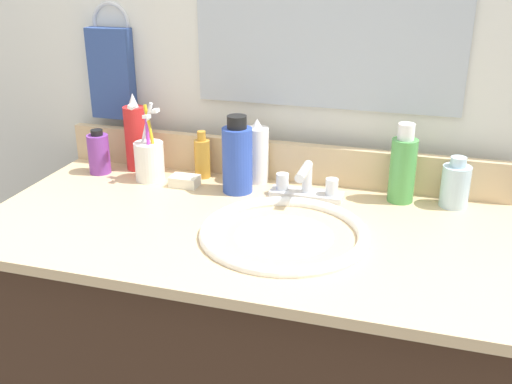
{
  "coord_description": "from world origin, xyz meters",
  "views": [
    {
      "loc": [
        0.34,
        -1.04,
        1.29
      ],
      "look_at": [
        0.03,
        0.0,
        0.84
      ],
      "focal_mm": 42.47,
      "sensor_mm": 36.0,
      "label": 1
    }
  ],
  "objects_px": {
    "bottle_toner_green": "(403,167)",
    "cup_white_ceramic": "(149,159)",
    "soap_bar": "(185,181)",
    "hand_towel": "(112,74)",
    "bottle_cream_purple": "(99,153)",
    "bottle_shampoo_blue": "(237,158)",
    "faucet": "(306,186)",
    "bottle_spray_red": "(136,136)",
    "bottle_gel_clear": "(455,185)",
    "bottle_oil_amber": "(202,157)",
    "bottle_lotion_white": "(257,154)"
  },
  "relations": [
    {
      "from": "hand_towel",
      "to": "bottle_spray_red",
      "type": "xyz_separation_m",
      "value": [
        0.08,
        -0.06,
        -0.14
      ]
    },
    {
      "from": "bottle_spray_red",
      "to": "soap_bar",
      "type": "height_order",
      "value": "bottle_spray_red"
    },
    {
      "from": "bottle_gel_clear",
      "to": "soap_bar",
      "type": "relative_size",
      "value": 1.7
    },
    {
      "from": "bottle_gel_clear",
      "to": "cup_white_ceramic",
      "type": "relative_size",
      "value": 0.58
    },
    {
      "from": "faucet",
      "to": "soap_bar",
      "type": "xyz_separation_m",
      "value": [
        -0.28,
        -0.01,
        -0.02
      ]
    },
    {
      "from": "bottle_toner_green",
      "to": "cup_white_ceramic",
      "type": "distance_m",
      "value": 0.58
    },
    {
      "from": "bottle_toner_green",
      "to": "bottle_cream_purple",
      "type": "height_order",
      "value": "bottle_toner_green"
    },
    {
      "from": "bottle_spray_red",
      "to": "bottle_shampoo_blue",
      "type": "bearing_deg",
      "value": -13.68
    },
    {
      "from": "bottle_toner_green",
      "to": "soap_bar",
      "type": "xyz_separation_m",
      "value": [
        -0.48,
        -0.05,
        -0.06
      ]
    },
    {
      "from": "bottle_shampoo_blue",
      "to": "bottle_gel_clear",
      "type": "height_order",
      "value": "bottle_shampoo_blue"
    },
    {
      "from": "bottle_oil_amber",
      "to": "bottle_lotion_white",
      "type": "height_order",
      "value": "bottle_lotion_white"
    },
    {
      "from": "faucet",
      "to": "bottle_spray_red",
      "type": "relative_size",
      "value": 0.84
    },
    {
      "from": "bottle_lotion_white",
      "to": "bottle_toner_green",
      "type": "xyz_separation_m",
      "value": [
        0.33,
        -0.02,
        0.01
      ]
    },
    {
      "from": "bottle_shampoo_blue",
      "to": "cup_white_ceramic",
      "type": "height_order",
      "value": "cup_white_ceramic"
    },
    {
      "from": "hand_towel",
      "to": "bottle_cream_purple",
      "type": "relative_size",
      "value": 2.04
    },
    {
      "from": "bottle_lotion_white",
      "to": "soap_bar",
      "type": "distance_m",
      "value": 0.18
    },
    {
      "from": "bottle_shampoo_blue",
      "to": "cup_white_ceramic",
      "type": "xyz_separation_m",
      "value": [
        -0.22,
        0.01,
        -0.03
      ]
    },
    {
      "from": "bottle_oil_amber",
      "to": "bottle_shampoo_blue",
      "type": "distance_m",
      "value": 0.13
    },
    {
      "from": "bottle_cream_purple",
      "to": "bottle_toner_green",
      "type": "bearing_deg",
      "value": 2.53
    },
    {
      "from": "cup_white_ceramic",
      "to": "bottle_lotion_white",
      "type": "bearing_deg",
      "value": 13.97
    },
    {
      "from": "hand_towel",
      "to": "cup_white_ceramic",
      "type": "height_order",
      "value": "hand_towel"
    },
    {
      "from": "bottle_oil_amber",
      "to": "bottle_spray_red",
      "type": "relative_size",
      "value": 0.6
    },
    {
      "from": "faucet",
      "to": "bottle_oil_amber",
      "type": "xyz_separation_m",
      "value": [
        -0.26,
        0.06,
        0.02
      ]
    },
    {
      "from": "bottle_shampoo_blue",
      "to": "soap_bar",
      "type": "xyz_separation_m",
      "value": [
        -0.13,
        -0.0,
        -0.07
      ]
    },
    {
      "from": "hand_towel",
      "to": "bottle_cream_purple",
      "type": "distance_m",
      "value": 0.2
    },
    {
      "from": "bottle_oil_amber",
      "to": "bottle_toner_green",
      "type": "distance_m",
      "value": 0.46
    },
    {
      "from": "bottle_oil_amber",
      "to": "bottle_toner_green",
      "type": "relative_size",
      "value": 0.66
    },
    {
      "from": "bottle_shampoo_blue",
      "to": "bottle_cream_purple",
      "type": "xyz_separation_m",
      "value": [
        -0.36,
        0.02,
        -0.03
      ]
    },
    {
      "from": "hand_towel",
      "to": "faucet",
      "type": "relative_size",
      "value": 1.38
    },
    {
      "from": "hand_towel",
      "to": "bottle_cream_purple",
      "type": "height_order",
      "value": "hand_towel"
    },
    {
      "from": "cup_white_ceramic",
      "to": "soap_bar",
      "type": "xyz_separation_m",
      "value": [
        0.09,
        -0.02,
        -0.04
      ]
    },
    {
      "from": "bottle_gel_clear",
      "to": "hand_towel",
      "type": "bearing_deg",
      "value": 175.03
    },
    {
      "from": "bottle_cream_purple",
      "to": "soap_bar",
      "type": "height_order",
      "value": "bottle_cream_purple"
    },
    {
      "from": "bottle_cream_purple",
      "to": "bottle_lotion_white",
      "type": "bearing_deg",
      "value": 7.97
    },
    {
      "from": "bottle_oil_amber",
      "to": "bottle_gel_clear",
      "type": "bearing_deg",
      "value": -0.84
    },
    {
      "from": "bottle_oil_amber",
      "to": "bottle_spray_red",
      "type": "distance_m",
      "value": 0.18
    },
    {
      "from": "bottle_shampoo_blue",
      "to": "bottle_cream_purple",
      "type": "distance_m",
      "value": 0.36
    },
    {
      "from": "bottle_toner_green",
      "to": "faucet",
      "type": "bearing_deg",
      "value": -167.82
    },
    {
      "from": "bottle_spray_red",
      "to": "bottle_gel_clear",
      "type": "bearing_deg",
      "value": -1.22
    },
    {
      "from": "hand_towel",
      "to": "bottle_gel_clear",
      "type": "distance_m",
      "value": 0.85
    },
    {
      "from": "bottle_lotion_white",
      "to": "bottle_spray_red",
      "type": "distance_m",
      "value": 0.31
    },
    {
      "from": "bottle_oil_amber",
      "to": "bottle_cream_purple",
      "type": "xyz_separation_m",
      "value": [
        -0.25,
        -0.04,
        0.0
      ]
    },
    {
      "from": "hand_towel",
      "to": "bottle_toner_green",
      "type": "xyz_separation_m",
      "value": [
        0.72,
        -0.08,
        -0.14
      ]
    },
    {
      "from": "cup_white_ceramic",
      "to": "bottle_spray_red",
      "type": "bearing_deg",
      "value": 136.95
    },
    {
      "from": "faucet",
      "to": "bottle_lotion_white",
      "type": "xyz_separation_m",
      "value": [
        -0.13,
        0.06,
        0.04
      ]
    },
    {
      "from": "bottle_shampoo_blue",
      "to": "cup_white_ceramic",
      "type": "relative_size",
      "value": 0.93
    },
    {
      "from": "faucet",
      "to": "bottle_toner_green",
      "type": "xyz_separation_m",
      "value": [
        0.2,
        0.04,
        0.05
      ]
    },
    {
      "from": "bottle_oil_amber",
      "to": "bottle_lotion_white",
      "type": "relative_size",
      "value": 0.75
    },
    {
      "from": "bottle_lotion_white",
      "to": "bottle_spray_red",
      "type": "xyz_separation_m",
      "value": [
        -0.31,
        -0.0,
        0.02
      ]
    },
    {
      "from": "bottle_shampoo_blue",
      "to": "bottle_spray_red",
      "type": "distance_m",
      "value": 0.29
    }
  ]
}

